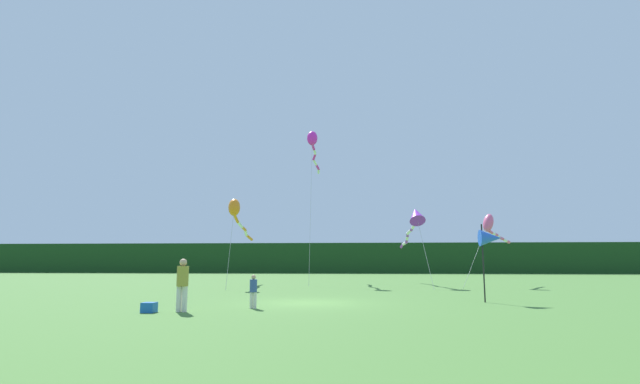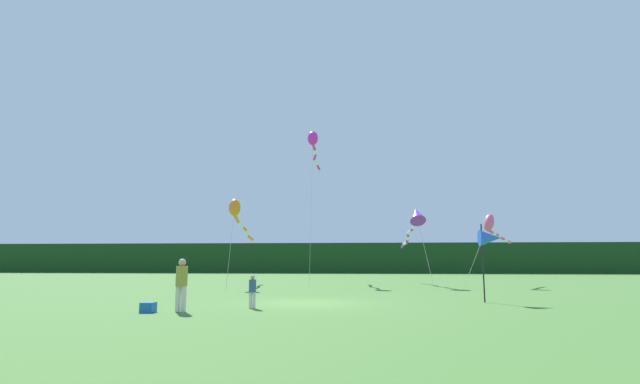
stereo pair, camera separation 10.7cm
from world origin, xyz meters
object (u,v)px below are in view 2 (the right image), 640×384
person_adult (182,282)px  banner_flag_pole (490,239)px  kite_rainbow (491,225)px  kite_orange (237,213)px  kite_magenta (314,143)px  cooler_box (148,307)px  person_child (252,289)px  kite_purple (415,218)px

person_adult → banner_flag_pole: (11.65, 4.62, 1.65)m
banner_flag_pole → kite_rainbow: bearing=74.7°
person_adult → kite_orange: (-2.06, 14.71, 3.86)m
person_adult → kite_orange: bearing=98.0°
banner_flag_pole → kite_orange: bearing=143.6°
banner_flag_pole → kite_rainbow: (3.38, 12.32, 1.43)m
person_adult → kite_magenta: kite_magenta is taller
cooler_box → kite_magenta: 24.91m
person_adult → kite_orange: 15.35m
person_child → kite_magenta: (0.20, 20.37, 10.67)m
kite_purple → kite_magenta: bearing=148.1°
banner_flag_pole → kite_orange: (-13.70, 10.09, 2.21)m
cooler_box → kite_rainbow: kite_rainbow is taller
kite_orange → kite_rainbow: bearing=7.5°
kite_orange → kite_purple: bearing=10.9°
person_adult → kite_orange: kite_orange is taller
cooler_box → banner_flag_pole: 13.81m
kite_rainbow → kite_orange: 17.25m
kite_magenta → kite_rainbow: size_ratio=2.43×
kite_magenta → kite_rainbow: 15.37m
kite_purple → kite_rainbow: 5.09m
cooler_box → kite_rainbow: bearing=46.9°
kite_rainbow → cooler_box: bearing=-133.1°
person_adult → person_child: (2.17, 1.39, -0.33)m
person_child → banner_flag_pole: bearing=18.8°
banner_flag_pole → kite_magenta: 21.34m
person_adult → person_child: bearing=32.6°
person_child → cooler_box: size_ratio=2.80×
kite_purple → kite_orange: (-12.02, -2.32, 0.24)m
person_adult → banner_flag_pole: 12.64m
banner_flag_pole → kite_orange: size_ratio=0.37×
cooler_box → kite_orange: bearing=93.9°
kite_purple → kite_orange: bearing=-169.1°
person_child → kite_purple: 17.92m
kite_magenta → kite_orange: 10.55m
person_adult → kite_purple: bearing=59.7°
cooler_box → kite_magenta: (3.41, 22.00, 11.18)m
kite_magenta → kite_purple: 11.19m
kite_rainbow → banner_flag_pole: bearing=-105.3°
person_adult → kite_magenta: size_ratio=0.15×
cooler_box → kite_magenta: kite_magenta is taller
cooler_box → kite_orange: size_ratio=0.05×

